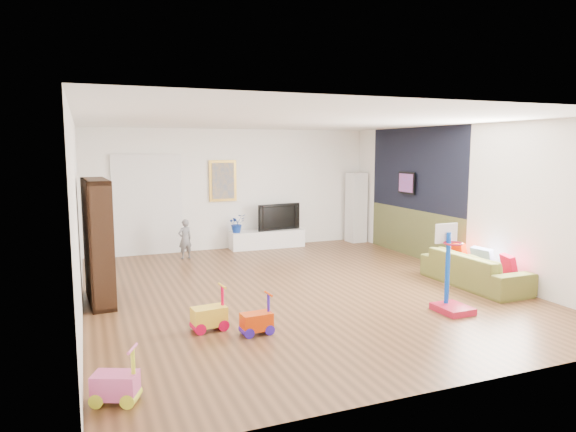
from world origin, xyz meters
name	(u,v)px	position (x,y,z in m)	size (l,w,h in m)	color
floor	(297,289)	(0.00, 0.00, 0.00)	(6.50, 7.50, 0.00)	brown
ceiling	(298,121)	(0.00, 0.00, 2.70)	(6.50, 7.50, 0.00)	white
wall_back	(233,189)	(0.00, 3.75, 1.35)	(6.50, 0.00, 2.70)	white
wall_front	(455,249)	(0.00, -3.75, 1.35)	(6.50, 0.00, 2.70)	silver
wall_left	(77,217)	(-3.25, 0.00, 1.35)	(0.00, 7.50, 2.70)	white
wall_right	(461,199)	(3.25, 0.00, 1.35)	(0.00, 7.50, 2.70)	white
navy_accent	(415,169)	(3.23, 1.40, 1.85)	(0.01, 3.20, 1.70)	black
olive_wainscot	(413,233)	(3.23, 1.40, 0.50)	(0.01, 3.20, 1.00)	brown
doorway	(148,206)	(-1.90, 3.71, 1.05)	(1.45, 0.06, 2.10)	white
painting_back	(223,181)	(-0.25, 3.71, 1.55)	(0.62, 0.06, 0.92)	gold
artwork_right	(407,183)	(3.17, 1.60, 1.55)	(0.04, 0.56, 0.46)	#7F3F8C
media_console	(267,239)	(0.71, 3.48, 0.20)	(1.72, 0.43, 0.40)	white
tall_cabinet	(356,207)	(2.99, 3.41, 0.84)	(0.39, 0.39, 1.68)	white
bookshelf	(98,241)	(-3.00, 0.46, 0.92)	(0.33, 1.25, 1.83)	black
sofa	(474,269)	(2.81, -0.91, 0.28)	(1.90, 0.74, 0.56)	brown
basketball_hoop	(454,269)	(1.56, -1.90, 0.62)	(0.42, 0.52, 1.24)	#A8132D
ride_on_yellow	(209,309)	(-1.77, -1.35, 0.28)	(0.42, 0.26, 0.56)	yellow
ride_on_orange	(256,314)	(-1.26, -1.70, 0.25)	(0.38, 0.23, 0.50)	#D93A06
ride_on_pink	(115,375)	(-2.97, -2.87, 0.26)	(0.39, 0.24, 0.52)	#DF5499
child	(185,239)	(-1.26, 2.99, 0.41)	(0.30, 0.20, 0.82)	slate
tv	(277,216)	(0.98, 3.53, 0.71)	(1.06, 0.14, 0.61)	black
vase_plant	(237,223)	(-0.01, 3.45, 0.61)	(0.37, 0.32, 0.41)	navy
pillow_left	(509,266)	(3.00, -1.46, 0.44)	(0.09, 0.35, 0.35)	#B40424
pillow_center	(483,259)	(2.97, -0.92, 0.44)	(0.10, 0.39, 0.39)	silver
pillow_right	(458,253)	(2.96, -0.33, 0.44)	(0.10, 0.38, 0.38)	red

